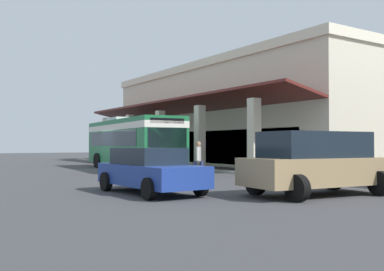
{
  "coord_description": "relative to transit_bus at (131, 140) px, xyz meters",
  "views": [
    {
      "loc": [
        26.5,
        -10.24,
        1.57
      ],
      "look_at": [
        2.3,
        5.42,
        2.17
      ],
      "focal_mm": 41.36,
      "sensor_mm": 36.0,
      "label": 1
    }
  ],
  "objects": [
    {
      "name": "ground",
      "position": [
        -1.0,
        6.33,
        -1.85
      ],
      "size": [
        120.0,
        120.0,
        0.0
      ],
      "primitive_type": "plane",
      "color": "#38383A"
    },
    {
      "name": "curb_strip",
      "position": [
        -3.51,
        3.18,
        -1.79
      ],
      "size": [
        31.89,
        0.5,
        0.12
      ],
      "primitive_type": "cube",
      "color": "#9E998E",
      "rests_on": "ground"
    },
    {
      "name": "plaza_building",
      "position": [
        -3.51,
        12.8,
        2.19
      ],
      "size": [
        26.88,
        15.21,
        8.07
      ],
      "color": "beige",
      "rests_on": "ground"
    },
    {
      "name": "transit_bus",
      "position": [
        0.0,
        0.0,
        0.0
      ],
      "size": [
        11.39,
        3.57,
        3.34
      ],
      "color": "#196638",
      "rests_on": "ground"
    },
    {
      "name": "parked_sedan_blue",
      "position": [
        12.72,
        -5.26,
        -1.1
      ],
      "size": [
        4.45,
        2.11,
        1.47
      ],
      "color": "navy",
      "rests_on": "ground"
    },
    {
      "name": "parked_suv_tan",
      "position": [
        16.06,
        -1.21,
        -0.84
      ],
      "size": [
        3.03,
        4.97,
        1.97
      ],
      "color": "#9E845B",
      "rests_on": "ground"
    },
    {
      "name": "pedestrian",
      "position": [
        9.27,
        -1.08,
        -0.89
      ],
      "size": [
        0.54,
        0.49,
        1.71
      ],
      "color": "navy",
      "rests_on": "ground"
    },
    {
      "name": "potted_palm",
      "position": [
        -7.15,
        4.78,
        -1.21
      ],
      "size": [
        1.66,
        1.81,
        2.37
      ],
      "color": "brown",
      "rests_on": "ground"
    }
  ]
}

